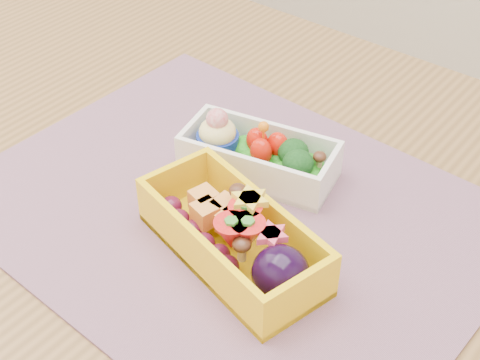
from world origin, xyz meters
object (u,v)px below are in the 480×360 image
Objects in this scene: placemat at (231,211)px; table at (232,308)px; bento_yellow at (235,237)px; bento_white at (258,155)px.

table is at bearing -50.23° from placemat.
bento_yellow is at bearing -47.33° from placemat.
bento_white is at bearing 131.91° from bento_yellow.
bento_white is at bearing 103.20° from placemat.
bento_yellow is at bearing -74.73° from bento_white.
placemat is 0.07m from bento_white.
bento_yellow is at bearing -44.00° from table.
table is 0.13m from bento_yellow.
bento_white is 0.84× the size of bento_yellow.
bento_yellow reaches higher than table.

